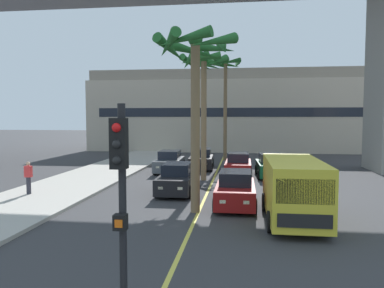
{
  "coord_description": "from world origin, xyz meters",
  "views": [
    {
      "loc": [
        1.76,
        0.54,
        3.99
      ],
      "look_at": [
        0.0,
        14.0,
        3.03
      ],
      "focal_mm": 35.46,
      "sensor_mm": 36.0,
      "label": 1
    }
  ],
  "objects": [
    {
      "name": "car_queue_fifth",
      "position": [
        -1.57,
        20.04,
        0.72
      ],
      "size": [
        1.86,
        4.11,
        1.56
      ],
      "color": "black",
      "rests_on": "ground"
    },
    {
      "name": "traffic_light_median_near",
      "position": [
        -0.05,
        6.06,
        2.71
      ],
      "size": [
        0.24,
        0.37,
        4.2
      ],
      "color": "black",
      "rests_on": "ground"
    },
    {
      "name": "delivery_van",
      "position": [
        3.75,
        15.18,
        1.29
      ],
      "size": [
        2.17,
        5.25,
        2.36
      ],
      "color": "yellow",
      "rests_on": "ground"
    },
    {
      "name": "palm_tree_near_median",
      "position": [
        0.25,
        35.33,
        7.64
      ],
      "size": [
        2.99,
        3.13,
        9.36
      ],
      "color": "brown",
      "rests_on": "ground"
    },
    {
      "name": "palm_tree_mid_median",
      "position": [
        -0.13,
        16.14,
        6.09
      ],
      "size": [
        3.54,
        3.6,
        7.47
      ],
      "color": "brown",
      "rests_on": "ground"
    },
    {
      "name": "car_queue_fourth",
      "position": [
        -1.29,
        29.5,
        0.72
      ],
      "size": [
        1.96,
        4.16,
        1.56
      ],
      "color": "black",
      "rests_on": "ground"
    },
    {
      "name": "sidewalk_left",
      "position": [
        -8.0,
        16.0,
        0.07
      ],
      "size": [
        4.8,
        80.0,
        0.15
      ],
      "primitive_type": "cube",
      "color": "#ADA89E",
      "rests_on": "ground"
    },
    {
      "name": "car_queue_front",
      "position": [
        3.7,
        26.12,
        0.72
      ],
      "size": [
        1.95,
        4.16,
        1.56
      ],
      "color": "#0C4728",
      "rests_on": "ground"
    },
    {
      "name": "car_queue_third",
      "position": [
        1.52,
        17.49,
        0.72
      ],
      "size": [
        1.85,
        4.11,
        1.56
      ],
      "color": "maroon",
      "rests_on": "ground"
    },
    {
      "name": "car_queue_sixth",
      "position": [
        1.56,
        26.31,
        0.72
      ],
      "size": [
        1.87,
        4.12,
        1.56
      ],
      "color": "maroon",
      "rests_on": "ground"
    },
    {
      "name": "pier_building_backdrop",
      "position": [
        0.0,
        46.74,
        4.64
      ],
      "size": [
        32.43,
        8.04,
        9.41
      ],
      "color": "#BCB29E",
      "rests_on": "ground"
    },
    {
      "name": "car_queue_second",
      "position": [
        -3.39,
        27.36,
        0.72
      ],
      "size": [
        1.89,
        4.13,
        1.56
      ],
      "color": "#4C5156",
      "rests_on": "ground"
    },
    {
      "name": "lane_stripe_center",
      "position": [
        0.0,
        24.0,
        0.0
      ],
      "size": [
        0.14,
        56.0,
        0.01
      ],
      "primitive_type": "cube",
      "color": "#DBCC4C",
      "rests_on": "ground"
    },
    {
      "name": "pedestrian_near_crosswalk",
      "position": [
        -8.78,
        18.07,
        1.0
      ],
      "size": [
        0.34,
        0.22,
        1.62
      ],
      "color": "#2D2D38",
      "rests_on": "sidewalk_left"
    },
    {
      "name": "palm_tree_far_median",
      "position": [
        -0.6,
        24.23,
        6.65
      ],
      "size": [
        3.12,
        3.12,
        7.97
      ],
      "color": "brown",
      "rests_on": "ground"
    }
  ]
}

